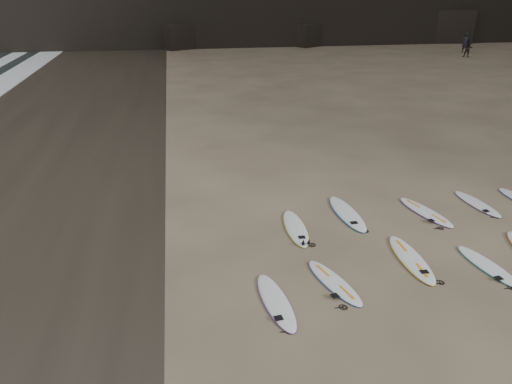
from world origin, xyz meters
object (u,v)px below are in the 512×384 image
(surfboard_8, at_px, (477,204))
(person_a, at_px, (466,43))
(surfboard_2, at_px, (411,259))
(surfboard_1, at_px, (334,282))
(surfboard_7, at_px, (426,212))
(surfboard_5, at_px, (296,228))
(surfboard_0, at_px, (276,301))
(surfboard_6, at_px, (347,213))
(person_b, at_px, (468,48))
(surfboard_3, at_px, (488,266))

(surfboard_8, relative_size, person_a, 1.16)
(person_a, bearing_deg, surfboard_8, -101.62)
(surfboard_2, relative_size, surfboard_8, 1.16)
(surfboard_1, height_order, person_a, person_a)
(surfboard_7, bearing_deg, person_a, 43.82)
(surfboard_5, xyz_separation_m, surfboard_8, (6.39, 0.72, -0.00))
(surfboard_2, bearing_deg, surfboard_7, 57.73)
(surfboard_0, relative_size, surfboard_5, 0.98)
(surfboard_6, distance_m, person_b, 38.11)
(surfboard_3, xyz_separation_m, person_b, (19.75, 34.47, 0.78))
(surfboard_0, height_order, surfboard_7, surfboard_7)
(surfboard_8, relative_size, person_b, 1.36)
(person_b, bearing_deg, surfboard_6, -90.42)
(surfboard_5, height_order, person_a, person_a)
(surfboard_6, bearing_deg, surfboard_7, -9.97)
(surfboard_5, height_order, person_b, person_b)
(surfboard_3, bearing_deg, person_b, 50.78)
(surfboard_0, bearing_deg, surfboard_7, 28.04)
(surfboard_1, xyz_separation_m, surfboard_6, (1.60, 3.70, 0.01))
(surfboard_8, bearing_deg, surfboard_2, -148.32)
(surfboard_3, bearing_deg, surfboard_5, 137.41)
(surfboard_2, height_order, person_b, person_b)
(surfboard_2, bearing_deg, surfboard_8, 39.63)
(surfboard_2, bearing_deg, surfboard_6, 105.89)
(surfboard_5, distance_m, surfboard_6, 1.98)
(surfboard_5, distance_m, person_a, 42.85)
(surfboard_7, height_order, person_a, person_a)
(surfboard_5, bearing_deg, surfboard_0, -108.80)
(surfboard_3, xyz_separation_m, surfboard_7, (-0.08, 3.31, 0.00))
(surfboard_1, height_order, surfboard_3, same)
(surfboard_1, bearing_deg, surfboard_2, 1.13)
(surfboard_5, relative_size, person_a, 1.27)
(surfboard_2, xyz_separation_m, surfboard_7, (1.75, 2.65, -0.00))
(surfboard_6, xyz_separation_m, person_a, (23.75, 33.64, 0.91))
(surfboard_0, height_order, surfboard_2, surfboard_2)
(surfboard_5, xyz_separation_m, person_b, (24.22, 31.55, 0.77))
(surfboard_1, height_order, surfboard_5, surfboard_5)
(surfboard_3, xyz_separation_m, surfboard_6, (-2.61, 3.62, 0.01))
(person_a, xyz_separation_m, person_b, (-1.39, -2.78, -0.15))
(surfboard_8, distance_m, person_b, 35.63)
(surfboard_2, height_order, surfboard_8, surfboard_2)
(surfboard_0, height_order, surfboard_8, surfboard_0)
(surfboard_0, xyz_separation_m, surfboard_7, (5.71, 3.94, 0.00))
(surfboard_0, bearing_deg, surfboard_1, 12.60)
(surfboard_7, bearing_deg, surfboard_2, -137.61)
(surfboard_5, xyz_separation_m, surfboard_7, (4.39, 0.39, -0.00))
(surfboard_8, xyz_separation_m, person_a, (19.22, 33.62, 0.92))
(person_b, bearing_deg, surfboard_1, -89.23)
(surfboard_3, distance_m, person_a, 42.85)
(surfboard_5, xyz_separation_m, surfboard_6, (1.86, 0.70, 0.00))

